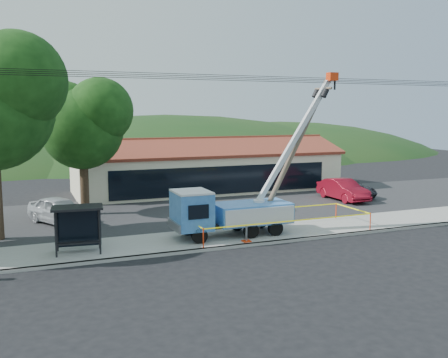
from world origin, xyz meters
TOP-DOWN VIEW (x-y plane):
  - ground at (0.00, 0.00)m, footprint 120.00×120.00m
  - curb at (0.00, 2.10)m, footprint 60.00×0.25m
  - sidewalk at (0.00, 4.00)m, footprint 60.00×4.00m
  - parking_lot at (0.00, 12.00)m, footprint 60.00×12.00m
  - strip_mall at (4.00, 19.98)m, footprint 22.50×8.53m
  - tree_lot at (-7.00, 13.00)m, footprint 6.30×5.60m
  - hill_center at (10.00, 55.00)m, footprint 89.60×64.00m
  - hill_east at (30.00, 55.00)m, footprint 72.80×52.00m
  - utility_truck at (-0.51, 4.01)m, footprint 9.55×3.47m
  - leaning_pole at (3.60, 4.20)m, footprint 4.77×1.62m
  - bus_shelter at (-8.36, 3.77)m, footprint 2.45×1.67m
  - caution_tape at (2.38, 3.91)m, footprint 10.05×3.39m
  - car_silver at (-8.76, 10.71)m, footprint 3.96×5.06m
  - car_red at (11.85, 11.18)m, footprint 1.71×4.87m
  - car_dark at (13.21, 12.14)m, footprint 2.53×4.84m

SIDE VIEW (x-z plane):
  - ground at x=0.00m, z-range 0.00..0.00m
  - hill_center at x=10.00m, z-range -16.00..16.00m
  - hill_east at x=30.00m, z-range -13.00..13.00m
  - car_silver at x=-8.76m, z-range -0.81..0.81m
  - car_red at x=11.85m, z-range -0.80..0.80m
  - car_dark at x=13.21m, z-range -0.65..0.65m
  - parking_lot at x=0.00m, z-range 0.00..0.10m
  - curb at x=0.00m, z-range 0.00..0.15m
  - sidewalk at x=0.00m, z-range 0.00..0.15m
  - caution_tape at x=2.38m, z-range 0.38..1.36m
  - utility_truck at x=-0.51m, z-range -2.84..5.96m
  - bus_shelter at x=-8.36m, z-range 0.65..2.88m
  - strip_mall at x=4.00m, z-range -0.46..4.22m
  - leaning_pole at x=3.60m, z-range 0.51..9.20m
  - tree_lot at x=-7.00m, z-range 1.74..10.68m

